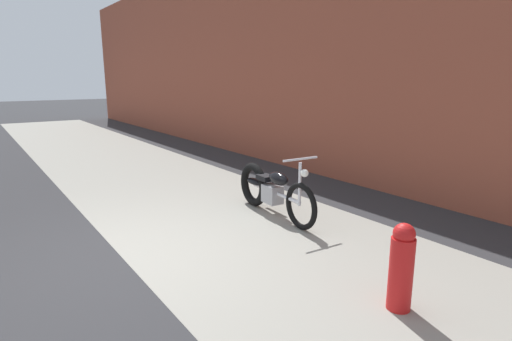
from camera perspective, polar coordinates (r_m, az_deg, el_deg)
ground_plane at (r=5.21m, az=-17.86°, el=-11.73°), size 80.00×80.00×0.00m
sidewalk_slab at (r=5.90m, az=-1.34°, el=-8.12°), size 36.00×3.50×0.01m
brick_building_wall at (r=8.00m, az=20.44°, el=16.45°), size 36.00×0.50×5.46m
motorcycle_black at (r=6.45m, az=1.93°, el=-2.62°), size 2.01×0.58×1.03m
fire_hydrant at (r=4.06m, az=19.54°, el=-12.46°), size 0.22×0.22×0.84m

